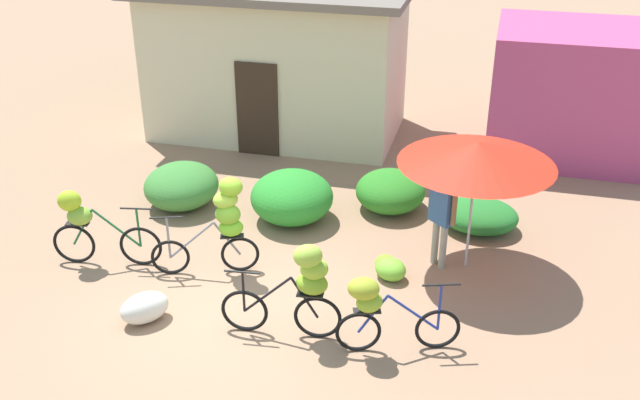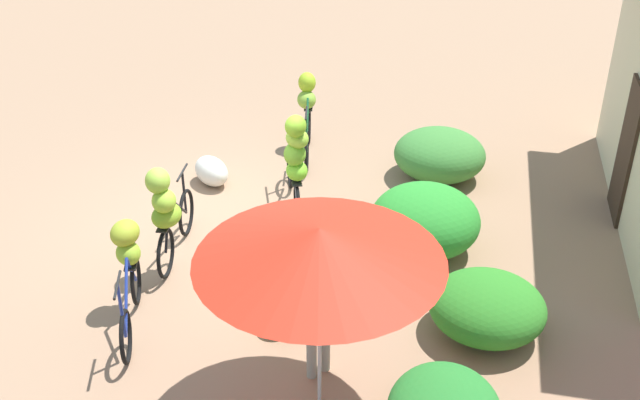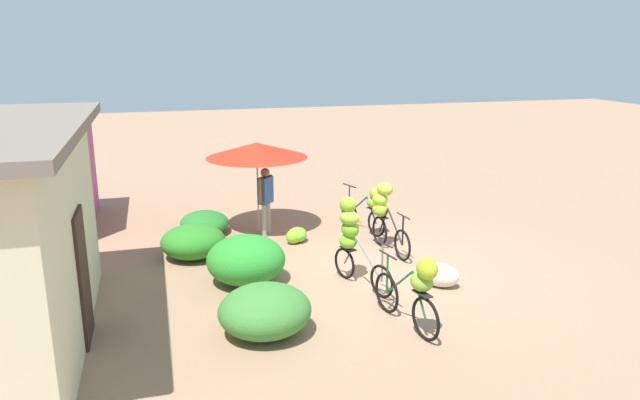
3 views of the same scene
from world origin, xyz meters
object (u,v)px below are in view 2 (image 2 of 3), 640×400
(bicycle_near_pile, at_px, (295,157))
(produce_sack, at_px, (211,171))
(bicycle_leftmost, at_px, (307,110))
(banana_pile_on_ground, at_px, (285,314))
(market_umbrella, at_px, (319,245))
(person_vendor, at_px, (318,300))
(bicycle_center_loaded, at_px, (167,209))
(bicycle_by_shop, at_px, (128,266))

(bicycle_near_pile, bearing_deg, produce_sack, -112.90)
(bicycle_leftmost, distance_m, banana_pile_on_ground, 4.73)
(market_umbrella, xyz_separation_m, person_vendor, (-0.43, -0.10, -0.97))
(banana_pile_on_ground, relative_size, person_vendor, 0.42)
(bicycle_near_pile, bearing_deg, bicycle_center_loaded, -38.63)
(produce_sack, distance_m, person_vendor, 4.65)
(bicycle_by_shop, relative_size, banana_pile_on_ground, 2.38)
(bicycle_center_loaded, bearing_deg, person_vendor, 55.12)
(bicycle_center_loaded, distance_m, person_vendor, 2.80)
(bicycle_near_pile, xyz_separation_m, bicycle_center_loaded, (1.60, -1.28, -0.09))
(bicycle_by_shop, bearing_deg, market_umbrella, 68.43)
(bicycle_center_loaded, relative_size, produce_sack, 2.38)
(market_umbrella, distance_m, bicycle_near_pile, 3.93)
(market_umbrella, relative_size, produce_sack, 3.37)
(bicycle_by_shop, height_order, banana_pile_on_ground, bicycle_by_shop)
(bicycle_near_pile, xyz_separation_m, bicycle_by_shop, (2.66, -1.36, -0.24))
(produce_sack, bearing_deg, banana_pile_on_ground, 32.22)
(bicycle_center_loaded, relative_size, person_vendor, 1.04)
(market_umbrella, distance_m, person_vendor, 1.07)
(bicycle_near_pile, relative_size, bicycle_by_shop, 1.01)
(bicycle_center_loaded, bearing_deg, market_umbrella, 49.71)
(bicycle_near_pile, height_order, produce_sack, bicycle_near_pile)
(bicycle_leftmost, distance_m, bicycle_center_loaded, 3.86)
(market_umbrella, bearing_deg, produce_sack, -148.43)
(produce_sack, bearing_deg, bicycle_leftmost, 141.23)
(bicycle_center_loaded, bearing_deg, bicycle_near_pile, 141.37)
(banana_pile_on_ground, distance_m, person_vendor, 1.20)
(bicycle_by_shop, relative_size, produce_sack, 2.29)
(produce_sack, bearing_deg, bicycle_near_pile, 67.10)
(person_vendor, bearing_deg, bicycle_by_shop, -102.93)
(bicycle_leftmost, relative_size, banana_pile_on_ground, 2.57)
(bicycle_center_loaded, height_order, bicycle_by_shop, bicycle_center_loaded)
(bicycle_center_loaded, bearing_deg, produce_sack, -174.16)
(market_umbrella, xyz_separation_m, produce_sack, (-4.27, -2.62, -1.72))
(bicycle_center_loaded, distance_m, produce_sack, 2.34)
(market_umbrella, xyz_separation_m, banana_pile_on_ground, (-1.13, -0.65, -1.78))
(bicycle_center_loaded, height_order, person_vendor, person_vendor)
(bicycle_near_pile, relative_size, banana_pile_on_ground, 2.41)
(bicycle_near_pile, height_order, banana_pile_on_ground, bicycle_near_pile)
(bicycle_center_loaded, distance_m, banana_pile_on_ground, 2.08)
(bicycle_leftmost, xyz_separation_m, bicycle_center_loaded, (3.73, -0.97, 0.11))
(bicycle_by_shop, xyz_separation_m, person_vendor, (0.54, 2.37, 0.28))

